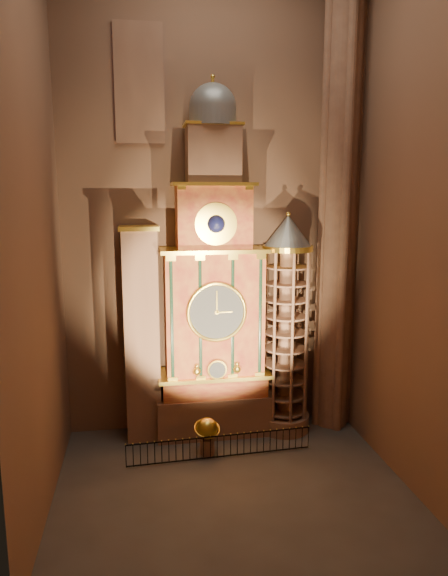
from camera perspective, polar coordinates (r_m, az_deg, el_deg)
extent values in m
plane|color=#383330|center=(22.18, 0.87, -21.16)|extent=(14.00, 14.00, 0.00)
plane|color=#835C46|center=(24.84, -1.55, 8.98)|extent=(22.00, 0.00, 22.00)
plane|color=#835C46|center=(18.96, -20.55, 7.91)|extent=(0.00, 22.00, 22.00)
plane|color=#835C46|center=(21.32, 20.01, 8.14)|extent=(0.00, 22.00, 22.00)
cube|color=#8C634C|center=(26.09, -1.13, -13.61)|extent=(5.60, 2.20, 2.00)
cube|color=maroon|center=(25.52, -1.14, -10.53)|extent=(5.00, 2.00, 1.00)
cube|color=#FFD94B|center=(25.28, -1.13, -9.40)|extent=(5.40, 2.30, 0.18)
cube|color=maroon|center=(24.49, -1.17, -2.85)|extent=(4.60, 2.00, 6.00)
cylinder|color=black|center=(23.46, -5.84, -3.50)|extent=(0.32, 0.32, 5.60)
cylinder|color=black|center=(23.57, -2.68, -3.39)|extent=(0.32, 0.32, 5.60)
cylinder|color=black|center=(23.78, 0.91, -3.25)|extent=(0.32, 0.32, 5.60)
cylinder|color=black|center=(24.04, 3.97, -3.13)|extent=(0.32, 0.32, 5.60)
cube|color=#FFD94B|center=(23.93, -1.18, 4.25)|extent=(5.00, 2.25, 0.18)
cylinder|color=#2D3033|center=(23.45, -0.82, -2.70)|extent=(2.60, 0.12, 2.60)
torus|color=#FFD94B|center=(23.40, -0.81, -2.72)|extent=(2.80, 0.16, 2.80)
cylinder|color=#FFD94B|center=(24.06, -0.75, -9.05)|extent=(0.90, 0.10, 0.90)
sphere|color=#FFD94B|center=(24.01, -3.04, -9.24)|extent=(0.36, 0.36, 0.36)
sphere|color=#FFD94B|center=(24.28, 1.47, -9.00)|extent=(0.36, 0.36, 0.36)
cube|color=maroon|center=(23.87, -1.21, 7.72)|extent=(3.40, 1.80, 3.00)
sphere|color=#0B0C3A|center=(22.98, -0.89, 7.12)|extent=(0.80, 0.80, 0.80)
cube|color=#FFD94B|center=(23.80, -1.21, 11.45)|extent=(3.80, 2.00, 0.15)
cube|color=#8C634C|center=(23.91, -1.24, 14.44)|extent=(2.40, 1.60, 2.60)
sphere|color=slate|center=(24.15, -1.26, 19.42)|extent=(2.10, 2.10, 2.10)
cylinder|color=#FFD94B|center=(24.31, -1.27, 21.51)|extent=(0.14, 0.14, 0.80)
cube|color=#8C634C|center=(24.51, -9.09, -5.39)|extent=(1.60, 1.40, 10.00)
cube|color=#FFD94B|center=(24.72, -8.95, -10.12)|extent=(1.35, 0.10, 2.10)
cube|color=#461812|center=(24.67, -8.95, -10.17)|extent=(1.05, 0.04, 1.75)
cube|color=#FFD94B|center=(23.95, -9.13, -4.28)|extent=(1.35, 0.10, 2.10)
cube|color=#461812|center=(23.89, -9.13, -4.32)|extent=(1.05, 0.04, 1.75)
cube|color=#FFD94B|center=(23.43, -9.31, 1.89)|extent=(1.35, 0.10, 2.10)
cube|color=#461812|center=(23.37, -9.31, 1.86)|extent=(1.05, 0.04, 1.75)
cube|color=#FFD94B|center=(23.65, -9.45, 6.59)|extent=(1.80, 1.60, 0.20)
cylinder|color=#8C634C|center=(26.75, 6.65, -14.46)|extent=(2.50, 2.50, 0.80)
cylinder|color=#8C634C|center=(25.21, 6.87, -5.13)|extent=(0.70, 0.70, 8.20)
cylinder|color=#FFD94B|center=(24.43, 7.08, 4.41)|extent=(2.40, 2.40, 0.25)
cone|color=slate|center=(24.36, 7.12, 6.28)|extent=(2.30, 2.30, 1.50)
sphere|color=#FFD94B|center=(24.32, 7.16, 8.16)|extent=(0.20, 0.20, 0.20)
cylinder|color=#8C634C|center=(25.45, 12.67, 8.76)|extent=(1.60, 1.60, 22.00)
cylinder|color=#8C634C|center=(25.76, 14.34, 8.71)|extent=(0.44, 0.44, 22.00)
cylinder|color=#8C634C|center=(25.16, 10.96, 8.81)|extent=(0.44, 0.44, 22.00)
cylinder|color=#8C634C|center=(26.19, 12.01, 8.83)|extent=(0.44, 0.44, 22.00)
cylinder|color=#8C634C|center=(24.71, 13.37, 8.70)|extent=(0.44, 0.44, 22.00)
cube|color=navy|center=(25.03, -9.42, 21.52)|extent=(2.00, 0.10, 5.00)
cube|color=#8C634C|center=(24.97, -9.42, 21.55)|extent=(2.20, 0.06, 5.20)
cylinder|color=#8C634C|center=(24.29, -1.88, -17.16)|extent=(0.65, 0.65, 0.75)
sphere|color=gold|center=(23.91, -1.89, -15.33)|extent=(0.97, 0.97, 0.97)
torus|color=gold|center=(23.91, -1.89, -15.33)|extent=(1.42, 1.37, 0.52)
cube|color=black|center=(23.61, -0.38, -16.12)|extent=(8.27, 0.46, 0.05)
cube|color=black|center=(24.06, -0.38, -18.21)|extent=(8.27, 0.46, 0.05)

